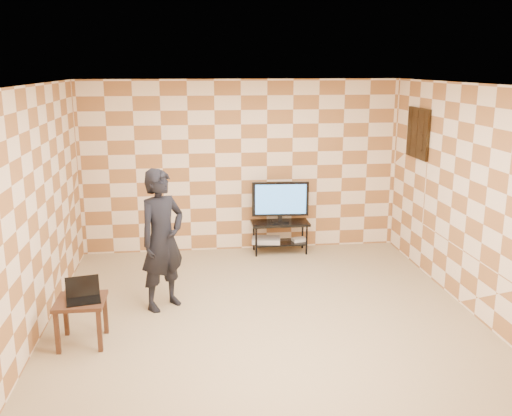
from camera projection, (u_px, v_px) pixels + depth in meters
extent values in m
plane|color=tan|center=(262.00, 312.00, 6.89)|extent=(5.00, 5.00, 0.00)
cube|color=beige|center=(241.00, 167.00, 8.97)|extent=(5.00, 0.02, 2.70)
cube|color=beige|center=(308.00, 284.00, 4.15)|extent=(5.00, 0.02, 2.70)
cube|color=beige|center=(37.00, 210.00, 6.26)|extent=(0.02, 5.00, 2.70)
cube|color=beige|center=(468.00, 198.00, 6.86)|extent=(0.02, 5.00, 2.70)
cube|color=white|center=(263.00, 84.00, 6.23)|extent=(5.00, 5.00, 0.02)
cube|color=black|center=(418.00, 133.00, 8.20)|extent=(0.04, 0.72, 0.72)
cube|color=black|center=(418.00, 133.00, 8.20)|extent=(0.04, 0.03, 0.68)
cube|color=black|center=(418.00, 133.00, 8.20)|extent=(0.04, 0.68, 0.03)
cube|color=black|center=(280.00, 223.00, 8.99)|extent=(0.91, 0.41, 0.04)
cube|color=black|center=(280.00, 243.00, 9.06)|extent=(0.82, 0.36, 0.03)
cylinder|color=black|center=(256.00, 241.00, 8.84)|extent=(0.03, 0.03, 0.50)
cylinder|color=black|center=(254.00, 235.00, 9.15)|extent=(0.03, 0.03, 0.50)
cylinder|color=black|center=(307.00, 239.00, 8.93)|extent=(0.03, 0.03, 0.50)
cylinder|color=black|center=(302.00, 233.00, 9.25)|extent=(0.03, 0.03, 0.50)
cube|color=black|center=(280.00, 221.00, 8.98)|extent=(0.27, 0.18, 0.03)
cube|color=black|center=(280.00, 218.00, 8.97)|extent=(0.07, 0.05, 0.07)
cube|color=black|center=(280.00, 199.00, 8.89)|extent=(0.89, 0.11, 0.54)
cube|color=#387DCD|center=(281.00, 199.00, 8.86)|extent=(0.79, 0.06, 0.47)
cube|color=#B6B6B8|center=(266.00, 240.00, 9.03)|extent=(0.48, 0.38, 0.07)
cube|color=silver|center=(299.00, 240.00, 9.09)|extent=(0.24, 0.20, 0.05)
cube|color=#3A2519|center=(80.00, 301.00, 6.01)|extent=(0.51, 0.51, 0.04)
cube|color=#3A2519|center=(57.00, 333.00, 5.84)|extent=(0.05, 0.05, 0.46)
cube|color=#3A2519|center=(66.00, 316.00, 6.25)|extent=(0.05, 0.05, 0.46)
cube|color=#3A2519|center=(100.00, 331.00, 5.89)|extent=(0.05, 0.05, 0.46)
cube|color=#3A2519|center=(105.00, 314.00, 6.30)|extent=(0.05, 0.05, 0.46)
cube|color=black|center=(84.00, 300.00, 5.96)|extent=(0.39, 0.31, 0.02)
cube|color=black|center=(82.00, 286.00, 6.04)|extent=(0.35, 0.13, 0.22)
imported|color=black|center=(162.00, 240.00, 6.85)|extent=(0.75, 0.72, 1.73)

